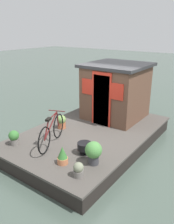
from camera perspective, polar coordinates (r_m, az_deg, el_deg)
ground_plane at (r=7.67m, az=0.89°, el=-7.88°), size 60.00×60.00×0.00m
houseboat_deck at (r=7.56m, az=0.90°, el=-6.27°), size 5.32×3.35×0.48m
houseboat_cabin at (r=8.37m, az=7.09°, el=5.16°), size 2.09×2.07×1.95m
bicycle at (r=6.53m, az=-8.63°, el=-4.73°), size 1.61×0.71×0.88m
potted_plant_basil at (r=5.71m, az=-6.03°, el=-10.59°), size 0.27×0.27×0.45m
potted_plant_geranium at (r=5.26m, az=-2.11°, el=-13.98°), size 0.23×0.23×0.35m
potted_plant_fern at (r=5.62m, az=1.60°, el=-9.72°), size 0.41×0.41×0.58m
potted_plant_sage at (r=6.83m, az=-17.50°, el=-5.93°), size 0.29×0.29×0.43m
potted_plant_ivy at (r=7.61m, az=-6.27°, el=-2.35°), size 0.29×0.29×0.45m
charcoal_grill at (r=6.09m, az=-0.63°, el=-8.46°), size 0.38×0.38×0.31m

